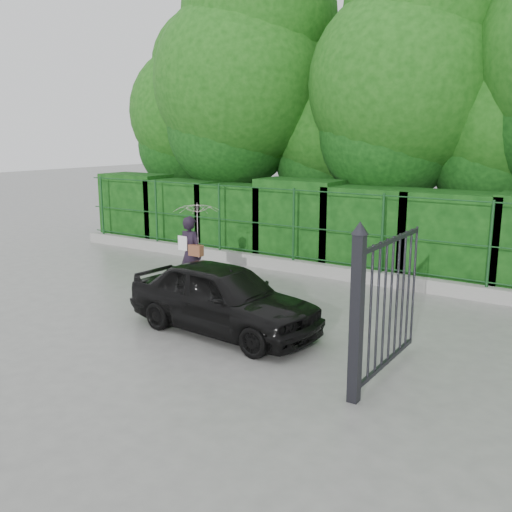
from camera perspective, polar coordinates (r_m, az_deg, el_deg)
The scene contains 8 objects.
ground at distance 11.08m, azimuth -9.93°, elevation -5.89°, with size 80.00×80.00×0.00m, color gray.
kerb at distance 14.50m, azimuth 2.35°, elevation -0.80°, with size 14.00×0.25×0.30m, color #9E9E99.
fence at distance 14.19m, azimuth 3.15°, elevation 3.23°, with size 14.13×0.06×1.80m.
hedge at distance 15.15m, azimuth 4.51°, elevation 3.23°, with size 14.20×1.20×2.23m.
trees at distance 16.57m, azimuth 12.11°, elevation 16.13°, with size 17.10×6.15×8.08m.
gate at distance 7.70m, azimuth 11.47°, elevation -4.78°, with size 0.22×2.33×2.36m.
woman at distance 12.53m, azimuth -6.13°, elevation 2.36°, with size 0.99×1.01×1.93m.
car at distance 9.92m, azimuth -3.30°, elevation -4.16°, with size 1.45×3.61×1.23m, color black.
Camera 1 is at (7.33, -7.58, 3.40)m, focal length 40.00 mm.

